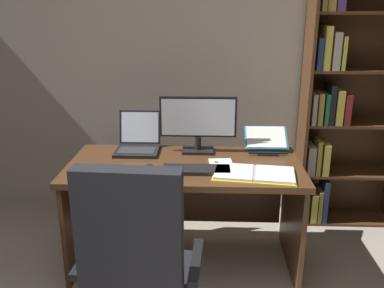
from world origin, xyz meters
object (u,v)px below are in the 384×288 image
at_px(office_chair, 137,279).
at_px(monitor, 198,124).
at_px(notepad, 221,165).
at_px(pen, 225,163).
at_px(bookshelf, 343,98).
at_px(keyboard, 196,170).
at_px(desk, 186,188).
at_px(open_binder, 254,174).
at_px(reading_stand_with_book, 266,140).
at_px(laptop, 138,143).
at_px(computer_mouse, 148,168).

bearing_deg(office_chair, monitor, 79.40).
relative_size(notepad, pen, 1.50).
height_order(bookshelf, keyboard, bookshelf).
bearing_deg(desk, open_binder, -31.43).
height_order(keyboard, pen, keyboard).
bearing_deg(bookshelf, reading_stand_with_book, -147.54).
distance_m(desk, keyboard, 0.32).
bearing_deg(laptop, monitor, -1.14).
height_order(office_chair, reading_stand_with_book, office_chair).
height_order(bookshelf, laptop, bookshelf).
distance_m(open_binder, notepad, 0.26).
xyz_separation_m(keyboard, pen, (0.18, 0.12, 0.00)).
bearing_deg(computer_mouse, monitor, 52.10).
height_order(bookshelf, notepad, bookshelf).
distance_m(keyboard, pen, 0.21).
relative_size(bookshelf, reading_stand_with_book, 7.06).
xyz_separation_m(office_chair, laptop, (-0.16, 1.09, 0.35)).
distance_m(computer_mouse, pen, 0.49).
relative_size(laptop, open_binder, 0.61).
xyz_separation_m(desk, open_binder, (0.44, -0.27, 0.22)).
relative_size(laptop, pen, 2.31).
height_order(notepad, pen, pen).
relative_size(desk, monitor, 2.86).
xyz_separation_m(reading_stand_with_book, open_binder, (-0.13, -0.48, -0.06)).
height_order(reading_stand_with_book, pen, reading_stand_with_book).
distance_m(monitor, keyboard, 0.43).
bearing_deg(bookshelf, office_chair, -132.18).
height_order(laptop, open_binder, laptop).
bearing_deg(desk, reading_stand_with_book, 20.86).
bearing_deg(keyboard, computer_mouse, 180.00).
height_order(desk, computer_mouse, computer_mouse).
height_order(monitor, laptop, monitor).
relative_size(bookshelf, open_binder, 4.02).
relative_size(reading_stand_with_book, notepad, 1.42).
xyz_separation_m(computer_mouse, reading_stand_with_book, (0.79, 0.43, 0.05)).
relative_size(office_chair, pen, 7.67).
distance_m(bookshelf, monitor, 1.22).
distance_m(office_chair, laptop, 1.16).
xyz_separation_m(keyboard, notepad, (0.16, 0.12, -0.01)).
bearing_deg(bookshelf, pen, -142.60).
relative_size(computer_mouse, pen, 0.74).
height_order(computer_mouse, open_binder, computer_mouse).
bearing_deg(desk, pen, -21.08).
relative_size(bookshelf, office_chair, 1.97).
bearing_deg(computer_mouse, pen, 13.56).
bearing_deg(pen, keyboard, -147.25).
relative_size(bookshelf, keyboard, 5.03).
distance_m(bookshelf, reading_stand_with_book, 0.79).
height_order(bookshelf, open_binder, bookshelf).
distance_m(monitor, notepad, 0.37).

